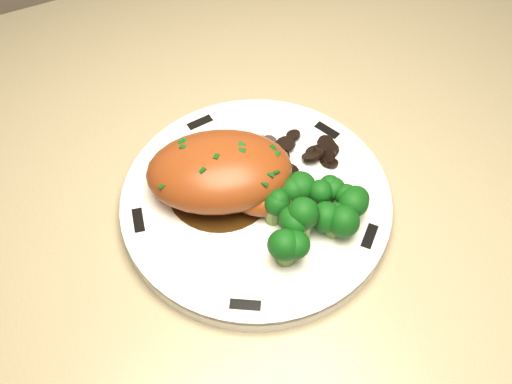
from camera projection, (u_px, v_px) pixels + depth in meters
name	position (u px, v px, depth m)	size (l,w,h in m)	color
counter	(262.00, 316.00, 1.06)	(2.16, 0.71, 1.05)	brown
plate	(256.00, 203.00, 0.62)	(0.26, 0.26, 0.02)	white
rim_accent_0	(327.00, 130.00, 0.66)	(0.03, 0.01, 0.00)	black
rim_accent_1	(200.00, 123.00, 0.66)	(0.03, 0.01, 0.00)	black
rim_accent_2	(138.00, 220.00, 0.59)	(0.03, 0.01, 0.00)	black
rim_accent_3	(245.00, 305.00, 0.54)	(0.03, 0.01, 0.00)	black
rim_accent_4	(370.00, 236.00, 0.58)	(0.03, 0.01, 0.00)	black
gravy_pool	(221.00, 188.00, 0.62)	(0.10, 0.10, 0.00)	#321C09
chicken_breast	(225.00, 174.00, 0.59)	(0.16, 0.13, 0.05)	brown
mushroom_pile	(288.00, 157.00, 0.63)	(0.08, 0.06, 0.02)	black
broccoli_florets	(310.00, 211.00, 0.57)	(0.10, 0.08, 0.04)	olive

